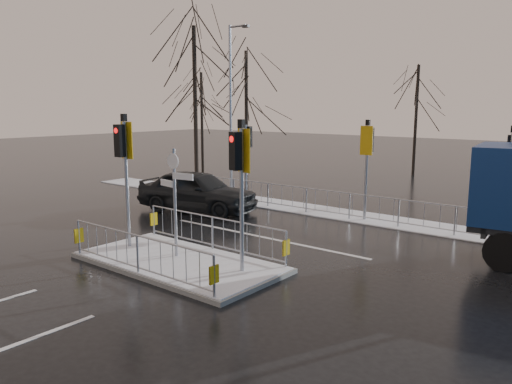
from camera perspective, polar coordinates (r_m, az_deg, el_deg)
The scene contains 11 objects.
ground at distance 14.25m, azimuth -8.85°, elevation -8.19°, with size 120.00×120.00×0.00m, color black.
snow_verge at distance 20.80m, azimuth 8.95°, elevation -2.40°, with size 30.00×2.00×0.04m, color white.
lane_markings at distance 14.04m, azimuth -9.87°, elevation -8.48°, with size 8.00×11.38×0.01m.
traffic_island at distance 14.15m, azimuth -8.89°, elevation -6.66°, with size 6.00×3.04×4.15m.
far_kerb_fixtures at distance 20.03m, azimuth 9.03°, elevation 0.04°, with size 18.00×0.65×3.83m.
car_far_lane at distance 20.97m, azimuth -6.74°, elevation 0.13°, with size 2.06×5.13×1.75m, color black.
tree_near_a at distance 28.80m, azimuth -7.02°, elevation 13.18°, with size 4.75×4.75×8.97m.
tree_near_b at distance 28.16m, azimuth -1.12°, elevation 11.37°, with size 4.00×4.00×7.55m.
tree_near_c at distance 31.93m, azimuth -6.23°, elevation 9.97°, with size 3.50×3.50×6.61m.
tree_far_a at distance 33.33m, azimuth 17.92°, elevation 10.11°, with size 3.75×3.75×7.08m.
street_lamp_left at distance 24.85m, azimuth -2.82°, elevation 10.06°, with size 1.25×0.18×8.20m.
Camera 1 is at (10.10, -9.05, 4.37)m, focal length 35.00 mm.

